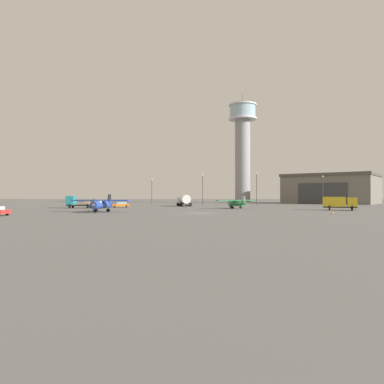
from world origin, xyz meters
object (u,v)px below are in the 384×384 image
Objects in this scene: airplane_green at (237,203)px; truck_box_yellow at (340,203)px; car_orange at (121,205)px; light_post_west at (323,188)px; truck_fuel_tanker_white at (185,200)px; control_tower at (243,144)px; airplane_blue at (102,204)px; truck_flatbed_teal at (76,202)px; light_post_centre at (257,186)px; traffic_cone_near_left at (333,213)px; light_post_north at (203,187)px; light_post_east at (152,189)px.

airplane_green is 21.14m from truck_box_yellow.
car_orange is 0.50× the size of light_post_west.
truck_fuel_tanker_white is 41.96m from light_post_west.
truck_fuel_tanker_white is (-21.39, -41.56, -20.84)m from control_tower.
airplane_green is 38.72m from light_post_west.
truck_fuel_tanker_white is at bearing 14.34° from airplane_green.
airplane_blue is 68.77m from light_post_west.
airplane_green is 1.47× the size of truck_flatbed_teal.
light_post_centre is at bearing -160.57° from car_orange.
car_orange is 7.86× the size of traffic_cone_near_left.
light_post_north is at bearing -33.08° from truck_fuel_tanker_white.
light_post_centre reaches higher than light_post_east.
light_post_east is at bearing -175.31° from airplane_blue.
light_post_north is (-35.21, 4.27, 0.32)m from light_post_west.
truck_fuel_tanker_white is at bearing -153.50° from truck_flatbed_teal.
airplane_blue is at bearing -112.66° from light_post_north.
truck_fuel_tanker_white is 1.55× the size of car_orange.
light_post_centre is (21.19, 10.82, 3.99)m from truck_fuel_tanker_white.
light_post_centre is (35.10, 42.40, 4.21)m from airplane_blue.
car_orange is (-0.83, 21.37, -0.73)m from airplane_blue.
car_orange is 32.21m from light_post_north.
light_post_west is at bearing 137.45° from airplane_blue.
airplane_blue is 21.62m from truck_flatbed_teal.
truck_box_yellow is at bearing 109.13° from airplane_blue.
traffic_cone_near_left is (38.89, -28.38, -0.47)m from car_orange.
control_tower is at bearing -32.55° from airplane_green.
light_post_centre reaches higher than light_post_west.
airplane_blue is 34.51m from truck_fuel_tanker_white.
truck_box_yellow is 12.16× the size of traffic_cone_near_left.
light_post_north is at bearing -139.98° from car_orange.
car_orange is at bearing 143.88° from traffic_cone_near_left.
traffic_cone_near_left is at bearing 151.11° from truck_flatbed_teal.
light_post_north is (-25.84, 38.79, 3.95)m from truck_box_yellow.
truck_flatbed_teal is at bearing -152.72° from light_post_centre.
car_orange is (9.84, 2.57, -0.60)m from truck_flatbed_teal.
truck_flatbed_teal is 69.18m from light_post_west.
truck_fuel_tanker_white is 1.00× the size of truck_box_yellow.
airplane_blue is 45.68m from truck_box_yellow.
truck_flatbed_teal is 0.64× the size of light_post_centre.
truck_fuel_tanker_white is 0.86× the size of light_post_east.
light_post_west is 0.93× the size of light_post_north.
airplane_green is at bearing -51.49° from light_post_east.
airplane_green is (-9.47, -57.11, -21.23)m from control_tower.
light_post_centre reaches higher than airplane_green.
light_post_east reaches higher than truck_box_yellow.
car_orange is (-36.13, -51.78, -21.79)m from control_tower.
light_post_east is 61.10m from traffic_cone_near_left.
car_orange is 48.15m from traffic_cone_near_left.
truck_fuel_tanker_white is (-11.92, 15.55, 0.39)m from airplane_green.
truck_flatbed_teal is 10.19m from car_orange.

